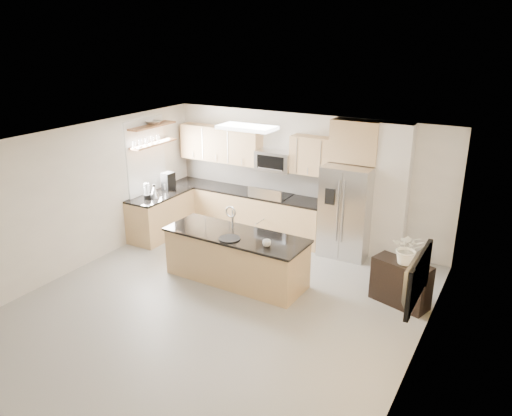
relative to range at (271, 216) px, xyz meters
The scene contains 27 objects.
floor 3.02m from the range, 78.39° to the right, with size 6.50×6.50×0.00m, color gray.
ceiling 3.66m from the range, 78.39° to the right, with size 6.00×6.50×0.02m, color silver.
wall_back 1.07m from the range, 28.76° to the left, with size 6.00×0.02×2.60m, color beige.
wall_front 6.25m from the range, 84.45° to the right, with size 6.00×0.02×2.60m, color beige.
wall_left 3.87m from the range, 129.41° to the right, with size 0.02×6.50×2.60m, color beige.
wall_right 4.71m from the range, 39.05° to the right, with size 0.02×6.50×2.60m, color beige.
back_counter 0.63m from the range, behind, with size 3.55×0.66×1.44m.
left_counter 2.33m from the range, 152.71° to the right, with size 0.66×1.50×0.92m.
range is the anchor object (origin of this frame).
upper_cabinets 1.53m from the range, 166.83° to the left, with size 3.50×0.33×0.75m.
microwave 1.16m from the range, 90.00° to the left, with size 0.76×0.40×0.40m.
refrigerator 1.71m from the range, ahead, with size 0.92×0.78×1.78m.
partition_column 2.56m from the range, ahead, with size 0.60×0.30×2.60m, color silver.
window 2.86m from the range, 155.75° to the right, with size 0.04×1.15×1.65m.
shelf_lower 2.86m from the range, 156.67° to the right, with size 0.30×1.20×0.04m, color brown.
shelf_upper 3.07m from the range, 156.67° to the right, with size 0.30×1.20×0.04m, color brown.
ceiling_fixture 2.48m from the range, 81.39° to the right, with size 1.00×0.50×0.06m, color white.
island 2.07m from the range, 79.33° to the right, with size 2.53×0.98×1.29m.
credenza 3.41m from the range, 25.14° to the right, with size 0.91×0.38×0.73m, color black.
cup 2.52m from the range, 64.00° to the right, with size 0.14×0.14×0.11m, color white.
platter 2.35m from the range, 79.77° to the right, with size 0.37×0.37×0.02m, color black.
blender 2.60m from the range, 145.04° to the right, with size 0.14×0.14×0.33m.
kettle 2.47m from the range, 147.55° to the right, with size 0.22×0.22×0.27m.
coffee_maker 2.31m from the range, 160.32° to the right, with size 0.23×0.27×0.38m.
bowl 3.09m from the range, 157.94° to the right, with size 0.39×0.39×0.10m, color silver.
flower_vase 3.52m from the range, 25.08° to the right, with size 0.70×0.60×0.77m, color white.
television 4.78m from the range, 41.64° to the right, with size 1.08×0.14×0.62m, color black.
Camera 1 is at (3.94, -5.78, 4.13)m, focal length 35.00 mm.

